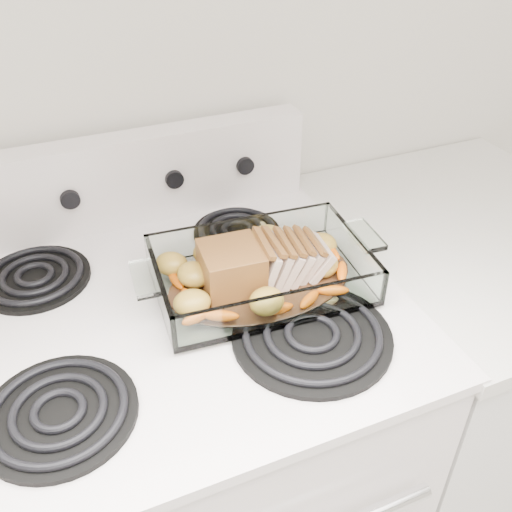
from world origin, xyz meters
name	(u,v)px	position (x,y,z in m)	size (l,w,h in m)	color
electric_range	(185,468)	(0.00, 1.66, 0.48)	(0.78, 0.70, 1.12)	white
counter_right	(440,381)	(0.67, 1.66, 0.47)	(0.58, 0.68, 0.93)	silver
baking_dish	(261,276)	(0.17, 1.64, 0.96)	(0.35, 0.23, 0.07)	silver
pork_roast	(253,266)	(0.15, 1.64, 0.99)	(0.22, 0.10, 0.08)	brown
roast_vegetables	(251,261)	(0.16, 1.67, 0.97)	(0.35, 0.19, 0.04)	#E65A00
wooden_spoon	(303,274)	(0.25, 1.64, 0.95)	(0.06, 0.27, 0.02)	tan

